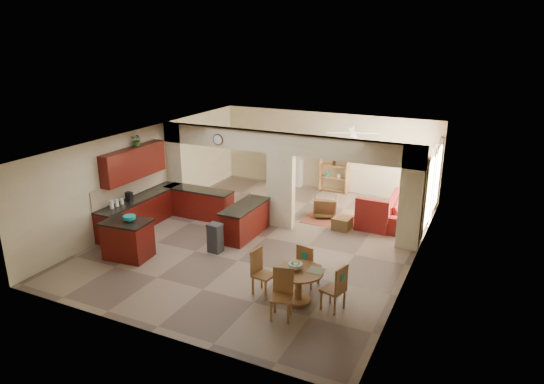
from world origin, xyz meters
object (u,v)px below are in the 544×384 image
at_px(sofa, 406,210).
at_px(armchair, 325,207).
at_px(kitchen_island, 128,239).
at_px(dining_table, 298,280).

distance_m(sofa, armchair, 2.44).
bearing_deg(kitchen_island, sofa, 37.93).
bearing_deg(armchair, dining_table, 87.16).
relative_size(kitchen_island, sofa, 0.47).
xyz_separation_m(kitchen_island, armchair, (3.54, 4.91, -0.18)).
height_order(kitchen_island, sofa, kitchen_island).
height_order(kitchen_island, dining_table, kitchen_island).
bearing_deg(dining_table, sofa, 78.11).
distance_m(kitchen_island, armchair, 6.06).
xyz_separation_m(kitchen_island, dining_table, (4.72, -0.11, -0.01)).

